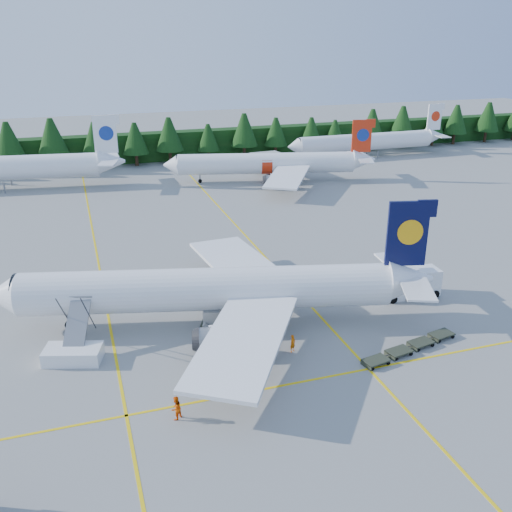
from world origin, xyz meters
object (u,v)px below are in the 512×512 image
object	(u,v)px
service_truck	(410,283)
airliner_navy	(199,290)
airstairs	(74,349)
airliner_red	(263,164)

from	to	relation	value
service_truck	airliner_navy	bearing A→B (deg)	-178.72
airliner_navy	service_truck	size ratio (longest dim) A/B	6.39
airstairs	service_truck	bearing A→B (deg)	19.93
airliner_navy	service_truck	xyz separation A→B (m)	(22.54, -0.86, -2.11)
airliner_navy	airliner_red	bearing A→B (deg)	79.24
airliner_navy	airstairs	xyz separation A→B (m)	(-11.75, -2.73, -2.64)
airliner_navy	airstairs	bearing A→B (deg)	-152.79
airliner_red	service_truck	xyz separation A→B (m)	(-1.08, -51.77, -1.89)
airstairs	airliner_red	bearing A→B (deg)	73.41
airliner_red	airstairs	distance (m)	64.30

